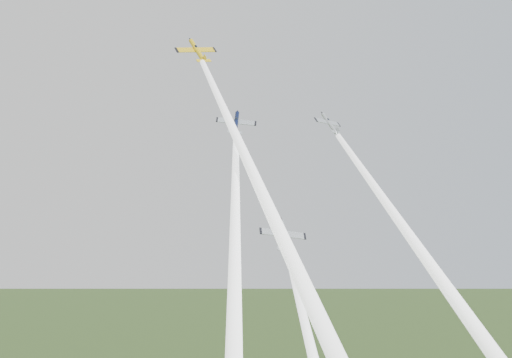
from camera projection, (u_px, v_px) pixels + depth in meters
name	position (u px, v px, depth m)	size (l,w,h in m)	color
plane_yellow	(197.00, 51.00, 116.51)	(8.10, 8.03, 1.27)	yellow
smoke_trail_yellow	(271.00, 213.00, 92.60)	(2.81, 2.81, 72.05)	white
plane_navy	(236.00, 123.00, 109.05)	(6.92, 6.87, 1.08)	#0C1435
smoke_trail_navy	(235.00, 285.00, 85.72)	(2.81, 2.81, 60.22)	white
plane_silver_right	(329.00, 123.00, 116.82)	(6.53, 6.48, 1.02)	#ADB4BC
smoke_trail_silver_right	(431.00, 266.00, 99.32)	(2.81, 2.81, 58.61)	white
plane_silver_low	(284.00, 236.00, 103.24)	(7.87, 7.81, 1.23)	#A8AEB6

